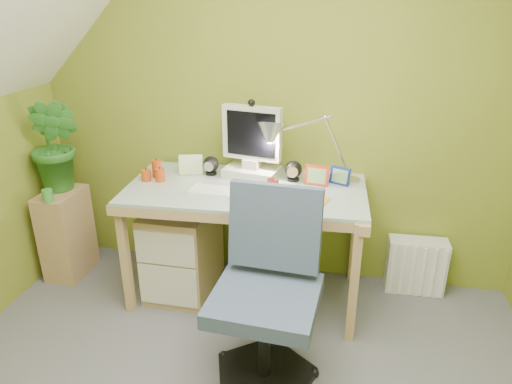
% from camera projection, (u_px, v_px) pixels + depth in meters
% --- Properties ---
extents(wall_back, '(3.20, 0.01, 2.40)m').
position_uv_depth(wall_back, '(275.00, 107.00, 3.04)').
color(wall_back, olive).
rests_on(wall_back, floor).
extents(desk, '(1.49, 0.80, 0.78)m').
position_uv_depth(desk, '(246.00, 242.00, 3.04)').
color(desk, tan).
rests_on(desk, floor).
extents(monitor, '(0.41, 0.28, 0.52)m').
position_uv_depth(monitor, '(252.00, 138.00, 2.95)').
color(monitor, beige).
rests_on(monitor, desk).
extents(speaker_left, '(0.12, 0.12, 0.12)m').
position_uv_depth(speaker_left, '(211.00, 165.00, 3.06)').
color(speaker_left, black).
rests_on(speaker_left, desk).
extents(speaker_right, '(0.12, 0.12, 0.13)m').
position_uv_depth(speaker_right, '(293.00, 171.00, 2.95)').
color(speaker_right, black).
rests_on(speaker_right, desk).
extents(keyboard, '(0.46, 0.17, 0.02)m').
position_uv_depth(keyboard, '(227.00, 193.00, 2.77)').
color(keyboard, white).
rests_on(keyboard, desk).
extents(mousepad, '(0.27, 0.22, 0.01)m').
position_uv_depth(mousepad, '(305.00, 200.00, 2.69)').
color(mousepad, orange).
rests_on(mousepad, desk).
extents(mouse, '(0.13, 0.09, 0.04)m').
position_uv_depth(mouse, '(305.00, 197.00, 2.68)').
color(mouse, white).
rests_on(mouse, mousepad).
extents(amber_tumbler, '(0.07, 0.07, 0.09)m').
position_uv_depth(amber_tumbler, '(273.00, 187.00, 2.76)').
color(amber_tumbler, maroon).
rests_on(amber_tumbler, desk).
extents(candle_cluster, '(0.15, 0.13, 0.11)m').
position_uv_depth(candle_cluster, '(154.00, 171.00, 2.99)').
color(candle_cluster, '#B73E0F').
rests_on(candle_cluster, desk).
extents(photo_frame_red, '(0.15, 0.04, 0.12)m').
position_uv_depth(photo_frame_red, '(317.00, 175.00, 2.89)').
color(photo_frame_red, red).
rests_on(photo_frame_red, desk).
extents(photo_frame_blue, '(0.12, 0.07, 0.11)m').
position_uv_depth(photo_frame_blue, '(340.00, 176.00, 2.90)').
color(photo_frame_blue, navy).
rests_on(photo_frame_blue, desk).
extents(photo_frame_green, '(0.15, 0.06, 0.13)m').
position_uv_depth(photo_frame_green, '(191.00, 165.00, 3.06)').
color(photo_frame_green, beige).
rests_on(photo_frame_green, desk).
extents(desk_lamp, '(0.61, 0.31, 0.63)m').
position_uv_depth(desk_lamp, '(325.00, 133.00, 2.84)').
color(desk_lamp, '#BCBBC0').
rests_on(desk_lamp, desk).
extents(side_ledge, '(0.23, 0.36, 0.63)m').
position_uv_depth(side_ledge, '(67.00, 233.00, 3.31)').
color(side_ledge, tan).
rests_on(side_ledge, floor).
extents(potted_plant, '(0.40, 0.34, 0.64)m').
position_uv_depth(potted_plant, '(56.00, 145.00, 3.11)').
color(potted_plant, '#2C7025').
rests_on(potted_plant, side_ledge).
extents(green_cup, '(0.07, 0.07, 0.08)m').
position_uv_depth(green_cup, '(48.00, 196.00, 3.04)').
color(green_cup, green).
rests_on(green_cup, side_ledge).
extents(task_chair, '(0.61, 0.61, 1.05)m').
position_uv_depth(task_chair, '(265.00, 296.00, 2.28)').
color(task_chair, '#39475E').
rests_on(task_chair, floor).
extents(radiator, '(0.39, 0.17, 0.38)m').
position_uv_depth(radiator, '(416.00, 266.00, 3.16)').
color(radiator, silver).
rests_on(radiator, floor).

